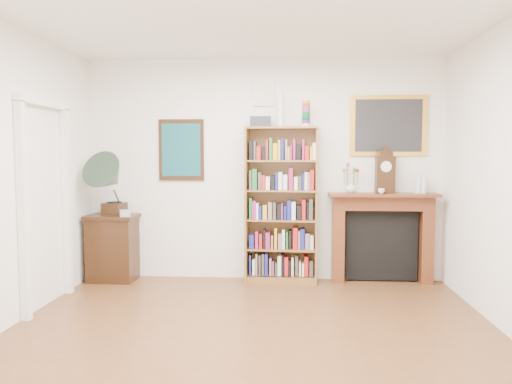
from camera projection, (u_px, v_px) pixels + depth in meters
room at (247, 180)px, 3.85m from camera, size 4.51×5.01×2.81m
door_casing at (46, 187)px, 5.19m from camera, size 0.08×1.02×2.17m
teal_poster at (181, 150)px, 6.36m from camera, size 0.58×0.04×0.78m
small_picture at (263, 94)px, 6.24m from camera, size 0.26×0.04×0.30m
gilt_painting at (388, 126)px, 6.17m from camera, size 0.95×0.04×0.75m
bookshelf at (282, 196)px, 6.17m from camera, size 0.91×0.37×2.22m
side_cabinet at (113, 248)px, 6.29m from camera, size 0.62×0.46×0.84m
fireplace at (382, 230)px, 6.20m from camera, size 1.33×0.32×1.12m
gramophone at (110, 179)px, 6.15m from camera, size 0.60×0.69×0.80m
cd_stack at (125, 213)px, 6.10m from camera, size 0.16×0.16×0.08m
mantel_clock at (385, 173)px, 6.10m from camera, size 0.23×0.15×0.52m
flower_vase at (351, 187)px, 6.16m from camera, size 0.14×0.14×0.14m
teacup at (381, 191)px, 6.02m from camera, size 0.08×0.08×0.06m
bottle_left at (418, 183)px, 6.09m from camera, size 0.07×0.07×0.24m
bottle_right at (424, 185)px, 6.06m from camera, size 0.06×0.06×0.20m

